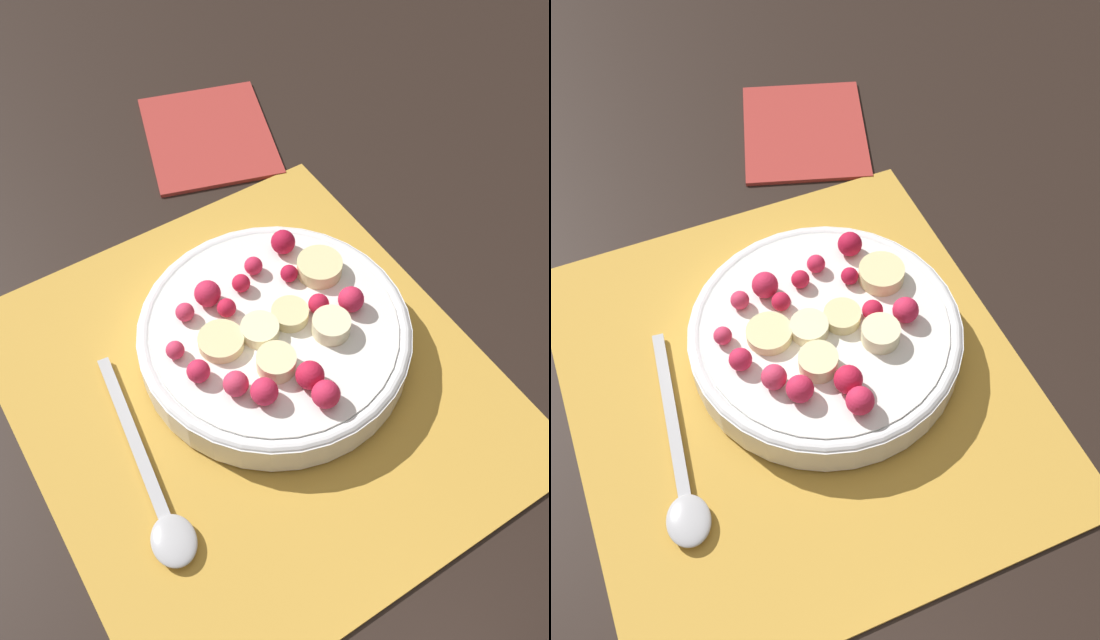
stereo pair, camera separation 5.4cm
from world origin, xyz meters
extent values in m
plane|color=black|center=(0.00, 0.00, 0.00)|extent=(3.00, 3.00, 0.00)
cube|color=gold|center=(0.00, 0.00, 0.00)|extent=(0.38, 0.35, 0.01)
cylinder|color=white|center=(-0.02, 0.03, 0.02)|extent=(0.21, 0.21, 0.03)
torus|color=white|center=(-0.02, 0.03, 0.03)|extent=(0.21, 0.21, 0.01)
cylinder|color=white|center=(-0.02, 0.03, 0.04)|extent=(0.19, 0.19, 0.00)
cylinder|color=beige|center=(-0.04, 0.09, 0.04)|extent=(0.04, 0.04, 0.01)
cylinder|color=#F4EAB7|center=(-0.02, 0.02, 0.04)|extent=(0.03, 0.03, 0.01)
cylinder|color=beige|center=(-0.02, 0.05, 0.04)|extent=(0.03, 0.03, 0.01)
cylinder|color=#F4EAB7|center=(0.01, 0.07, 0.04)|extent=(0.04, 0.04, 0.01)
cylinder|color=beige|center=(0.02, 0.01, 0.04)|extent=(0.03, 0.03, 0.01)
cylinder|color=beige|center=(-0.02, -0.01, 0.04)|extent=(0.05, 0.05, 0.01)
sphere|color=#D12347|center=(0.00, 0.09, 0.05)|extent=(0.02, 0.02, 0.02)
sphere|color=red|center=(0.04, 0.03, 0.05)|extent=(0.02, 0.02, 0.02)
sphere|color=#D12347|center=(-0.07, 0.05, 0.05)|extent=(0.01, 0.01, 0.01)
sphere|color=red|center=(-0.01, 0.07, 0.05)|extent=(0.02, 0.02, 0.02)
sphere|color=red|center=(-0.06, 0.03, 0.05)|extent=(0.01, 0.01, 0.01)
sphere|color=#DB3356|center=(-0.06, -0.02, 0.05)|extent=(0.01, 0.01, 0.01)
sphere|color=#DB3356|center=(-0.03, -0.05, 0.04)|extent=(0.01, 0.01, 0.01)
sphere|color=#B21433|center=(-0.08, 0.08, 0.05)|extent=(0.02, 0.02, 0.02)
sphere|color=#B21433|center=(-0.05, 0.07, 0.04)|extent=(0.01, 0.01, 0.01)
sphere|color=#D12347|center=(-0.01, -0.04, 0.05)|extent=(0.02, 0.02, 0.02)
sphere|color=red|center=(-0.05, 0.01, 0.05)|extent=(0.01, 0.01, 0.01)
sphere|color=#D12347|center=(-0.06, 0.00, 0.05)|extent=(0.02, 0.02, 0.02)
sphere|color=#DB3356|center=(0.02, -0.02, 0.05)|extent=(0.02, 0.02, 0.02)
sphere|color=#D12347|center=(0.03, -0.01, 0.05)|extent=(0.02, 0.02, 0.02)
sphere|color=#D12347|center=(0.06, 0.03, 0.05)|extent=(0.02, 0.02, 0.02)
cube|color=#B2B2B7|center=(-0.01, -0.10, 0.01)|extent=(0.14, 0.03, 0.00)
ellipsoid|color=#B2B2B7|center=(0.08, -0.11, 0.01)|extent=(0.04, 0.04, 0.01)
cube|color=#A3332D|center=(-0.28, 0.12, 0.00)|extent=(0.18, 0.16, 0.01)
camera|label=1|loc=(0.25, -0.14, 0.48)|focal=40.00mm
camera|label=2|loc=(0.28, -0.09, 0.48)|focal=40.00mm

